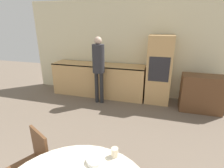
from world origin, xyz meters
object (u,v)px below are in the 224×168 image
chair_far_left (34,162)px  person_standing (99,63)px  bowl_near (95,160)px  cup (115,152)px  sideboard (202,94)px  oven_unit (159,70)px

chair_far_left → person_standing: bearing=121.2°
bowl_near → cup: bearing=38.1°
sideboard → chair_far_left: size_ratio=1.09×
oven_unit → sideboard: (1.01, -0.27, -0.43)m
person_standing → bowl_near: 2.94m
chair_far_left → cup: (0.96, 0.06, 0.32)m
oven_unit → bowl_near: oven_unit is taller
oven_unit → sideboard: size_ratio=1.87×
sideboard → person_standing: (-2.47, -0.23, 0.63)m
chair_far_left → bowl_near: size_ratio=5.23×
person_standing → oven_unit: bearing=18.9°
bowl_near → chair_far_left: bearing=175.6°
cup → bowl_near: bearing=-141.9°
chair_far_left → sideboard: bearing=79.4°
sideboard → cup: size_ratio=10.05×
chair_far_left → person_standing: (-0.18, 2.70, 0.58)m
sideboard → person_standing: 2.56m
oven_unit → chair_far_left: (-1.28, -3.19, -0.38)m
bowl_near → oven_unit: bearing=81.6°
oven_unit → chair_far_left: bearing=-111.8°
sideboard → chair_far_left: (-2.29, -2.93, 0.05)m
cup → oven_unit: bearing=84.2°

